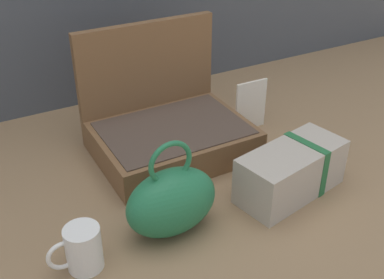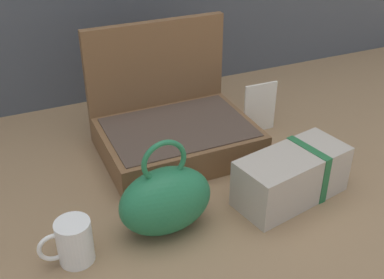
{
  "view_description": "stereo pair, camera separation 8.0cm",
  "coord_description": "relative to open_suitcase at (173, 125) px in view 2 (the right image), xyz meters",
  "views": [
    {
      "loc": [
        -0.43,
        -0.85,
        0.7
      ],
      "look_at": [
        0.03,
        -0.02,
        0.14
      ],
      "focal_mm": 44.89,
      "sensor_mm": 36.0,
      "label": 1
    },
    {
      "loc": [
        -0.36,
        -0.88,
        0.7
      ],
      "look_at": [
        0.03,
        -0.02,
        0.14
      ],
      "focal_mm": 44.89,
      "sensor_mm": 36.0,
      "label": 2
    }
  ],
  "objects": [
    {
      "name": "ground_plane",
      "position": [
        -0.06,
        -0.17,
        -0.07
      ],
      "size": [
        6.0,
        6.0,
        0.0
      ],
      "primitive_type": "plane",
      "color": "#8C6D4C"
    },
    {
      "name": "coffee_mug",
      "position": [
        -0.34,
        -0.32,
        -0.02
      ],
      "size": [
        0.11,
        0.07,
        0.09
      ],
      "color": "white",
      "rests_on": "ground_plane"
    },
    {
      "name": "teal_pouch_handbag",
      "position": [
        -0.14,
        -0.3,
        0.01
      ],
      "size": [
        0.21,
        0.13,
        0.22
      ],
      "color": "#237247",
      "rests_on": "ground_plane"
    },
    {
      "name": "info_card_left",
      "position": [
        0.26,
        -0.01,
        0.0
      ],
      "size": [
        0.1,
        0.01,
        0.15
      ],
      "primitive_type": "cube",
      "rotation": [
        0.0,
        0.0,
        -0.02
      ],
      "color": "white",
      "rests_on": "ground_plane"
    },
    {
      "name": "open_suitcase",
      "position": [
        0.0,
        0.0,
        0.0
      ],
      "size": [
        0.4,
        0.31,
        0.32
      ],
      "color": "brown",
      "rests_on": "ground_plane"
    },
    {
      "name": "cream_toiletry_bag",
      "position": [
        0.17,
        -0.32,
        -0.01
      ],
      "size": [
        0.29,
        0.17,
        0.12
      ],
      "color": "#B2A899",
      "rests_on": "ground_plane"
    }
  ]
}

